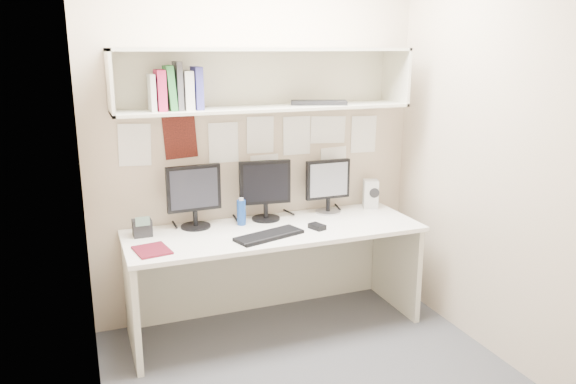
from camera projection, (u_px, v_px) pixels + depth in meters
name	position (u px, v px, depth m)	size (l,w,h in m)	color
floor	(311.00, 373.00, 3.41)	(2.40, 2.00, 0.01)	#404145
wall_back	(257.00, 138.00, 3.99)	(2.40, 0.02, 2.60)	#B9A68D
wall_front	(415.00, 212.00, 2.18)	(2.40, 0.02, 2.60)	#B9A68D
wall_left	(82.00, 182.00, 2.67)	(0.02, 2.00, 2.60)	#B9A68D
wall_right	(490.00, 150.00, 3.50)	(0.02, 2.00, 2.60)	#B9A68D
desk	(275.00, 278.00, 3.91)	(2.00, 0.70, 0.73)	white
overhead_hutch	(263.00, 79.00, 3.76)	(2.00, 0.38, 0.40)	beige
pinned_papers	(258.00, 145.00, 4.00)	(1.92, 0.01, 0.48)	white
monitor_left	(194.00, 193.00, 3.78)	(0.37, 0.20, 0.43)	black
monitor_center	(265.00, 187.00, 3.96)	(0.37, 0.20, 0.43)	black
monitor_right	(328.00, 183.00, 4.13)	(0.34, 0.19, 0.40)	#A5A5AA
keyboard	(269.00, 235.00, 3.63)	(0.46, 0.16, 0.02)	black
mouse	(317.00, 227.00, 3.79)	(0.07, 0.11, 0.03)	black
speaker	(371.00, 194.00, 4.28)	(0.14, 0.14, 0.22)	#B3B3AF
blue_bottle	(241.00, 212.00, 3.87)	(0.06, 0.06, 0.19)	navy
maroon_notebook	(152.00, 250.00, 3.38)	(0.19, 0.23, 0.01)	#530E1B
desk_phone	(142.00, 228.00, 3.64)	(0.12, 0.11, 0.14)	black
book_stack	(176.00, 89.00, 3.51)	(0.32, 0.18, 0.30)	beige
hutch_tray	(319.00, 103.00, 3.87)	(0.38, 0.15, 0.03)	black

